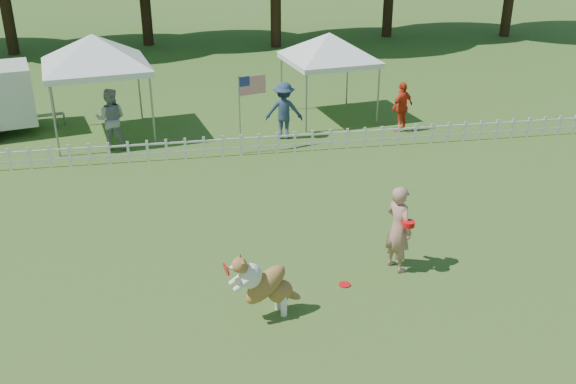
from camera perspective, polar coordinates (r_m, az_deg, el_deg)
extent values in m
plane|color=#2B531A|center=(11.52, 1.01, -9.13)|extent=(120.00, 120.00, 0.00)
imported|color=#A77164|center=(12.05, 9.80, -3.22)|extent=(0.60, 0.72, 1.70)
cylinder|color=red|center=(11.83, 5.06, -8.20)|extent=(0.28, 0.28, 0.02)
imported|color=gray|center=(18.52, -15.45, 6.27)|extent=(0.91, 0.75, 1.72)
imported|color=#253650|center=(18.70, -0.36, 7.25)|extent=(1.18, 0.83, 1.67)
imported|color=red|center=(19.65, 10.10, 7.48)|extent=(0.95, 0.77, 1.51)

